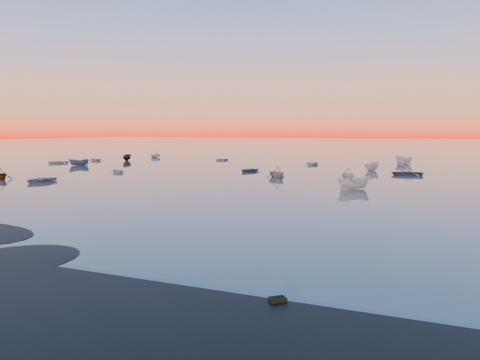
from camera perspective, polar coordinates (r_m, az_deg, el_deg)
The scene contains 5 objects.
ground at distance 121.56m, azimuth 14.40°, elevation 2.71°, with size 600.00×600.00×0.00m, color #635A53.
mud_lobes at distance 27.41m, azimuth -20.91°, elevation -8.42°, with size 140.00×6.00×0.07m, color black, non-canonical shape.
moored_fleet at distance 75.58m, azimuth 8.86°, elevation 0.91°, with size 124.00×58.00×1.20m, color beige, non-canonical shape.
boat_near_center at distance 54.87m, azimuth 13.70°, elevation -1.11°, with size 4.09×1.73×1.42m, color beige.
boat_near_right at distance 65.24m, azimuth 13.01°, elevation 0.02°, with size 3.69×1.66×1.29m, color beige.
Camera 1 is at (18.67, -19.93, 6.67)m, focal length 35.00 mm.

